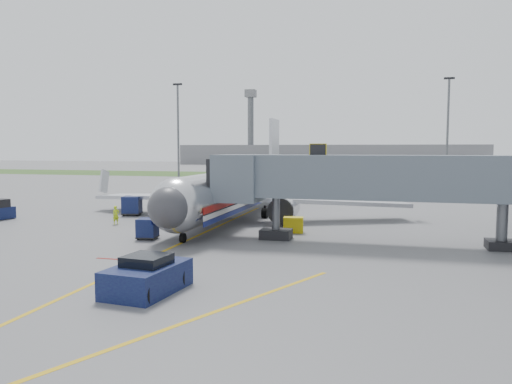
% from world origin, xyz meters
% --- Properties ---
extents(ground, '(400.00, 400.00, 0.00)m').
position_xyz_m(ground, '(0.00, 0.00, 0.00)').
color(ground, '#565659').
rests_on(ground, ground).
extents(grass_strip, '(300.00, 25.00, 0.01)m').
position_xyz_m(grass_strip, '(0.00, 90.00, 0.01)').
color(grass_strip, '#2D4C1E').
rests_on(grass_strip, ground).
extents(apron_markings, '(21.52, 50.00, 0.01)m').
position_xyz_m(apron_markings, '(0.00, -7.40, 0.00)').
color(apron_markings, gold).
rests_on(apron_markings, ground).
extents(airliner, '(32.10, 35.67, 10.25)m').
position_xyz_m(airliner, '(0.00, 15.25, 2.65)').
color(airliner, silver).
rests_on(airliner, ground).
extents(jet_bridge, '(25.30, 4.00, 6.90)m').
position_xyz_m(jet_bridge, '(12.86, 5.00, 4.47)').
color(jet_bridge, slate).
rests_on(jet_bridge, ground).
extents(light_mast_left, '(2.00, 0.44, 20.40)m').
position_xyz_m(light_mast_left, '(-30.00, 70.00, 10.78)').
color(light_mast_left, '#595B60').
rests_on(light_mast_left, ground).
extents(light_mast_right, '(2.00, 0.44, 20.40)m').
position_xyz_m(light_mast_right, '(25.00, 75.00, 10.78)').
color(light_mast_right, '#595B60').
rests_on(light_mast_right, ground).
extents(distant_terminal, '(120.00, 14.00, 8.00)m').
position_xyz_m(distant_terminal, '(-10.00, 170.00, 4.00)').
color(distant_terminal, slate).
rests_on(distant_terminal, ground).
extents(control_tower, '(4.00, 4.00, 30.00)m').
position_xyz_m(control_tower, '(-40.00, 165.00, 17.33)').
color(control_tower, '#595B60').
rests_on(control_tower, ground).
extents(pushback_tug, '(2.94, 4.37, 1.72)m').
position_xyz_m(pushback_tug, '(3.23, -9.68, 0.72)').
color(pushback_tug, '#0D0E3C').
rests_on(pushback_tug, ground).
extents(baggage_cart_a, '(1.56, 1.56, 1.49)m').
position_xyz_m(baggage_cart_a, '(-3.00, 2.57, 0.76)').
color(baggage_cart_a, '#0D0E3C').
rests_on(baggage_cart_a, ground).
extents(baggage_cart_b, '(2.10, 2.10, 1.87)m').
position_xyz_m(baggage_cart_b, '(-10.49, 13.96, 0.95)').
color(baggage_cart_b, '#0D0E3C').
rests_on(baggage_cart_b, ground).
extents(baggage_cart_c, '(1.65, 1.65, 1.70)m').
position_xyz_m(baggage_cart_c, '(-3.00, 14.18, 0.86)').
color(baggage_cart_c, '#0D0E3C').
rests_on(baggage_cart_c, ground).
extents(belt_loader, '(1.62, 4.48, 2.16)m').
position_xyz_m(belt_loader, '(-7.34, 16.04, 0.54)').
color(belt_loader, '#0D0E3C').
rests_on(belt_loader, ground).
extents(ground_power_cart, '(1.64, 1.20, 1.22)m').
position_xyz_m(ground_power_cart, '(6.73, 8.00, 0.60)').
color(ground_power_cart, '#DBC20C').
rests_on(ground_power_cart, ground).
extents(ramp_worker, '(0.65, 0.70, 1.61)m').
position_xyz_m(ramp_worker, '(-8.92, 8.28, 0.80)').
color(ramp_worker, '#B4DB19').
rests_on(ramp_worker, ground).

